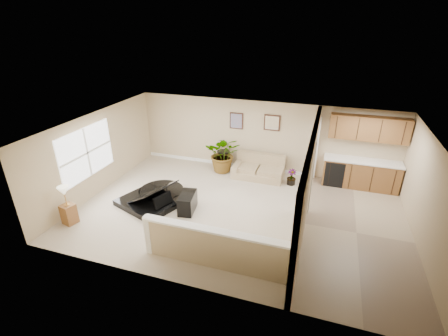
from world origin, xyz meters
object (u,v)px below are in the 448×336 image
(palm_plant, at_px, (224,154))
(lamp_stand, at_px, (68,208))
(loveseat, at_px, (259,166))
(accent_table, at_px, (223,158))
(piano_bench, at_px, (187,202))
(piano, at_px, (149,183))
(small_plant, at_px, (291,178))

(palm_plant, bearing_deg, lamp_stand, -123.55)
(loveseat, relative_size, lamp_stand, 1.56)
(loveseat, bearing_deg, accent_table, 171.84)
(piano_bench, relative_size, loveseat, 0.46)
(piano, distance_m, accent_table, 3.20)
(loveseat, xyz_separation_m, lamp_stand, (-4.18, -4.35, 0.09))
(accent_table, bearing_deg, loveseat, -8.60)
(piano, xyz_separation_m, small_plant, (3.84, 2.44, -0.42))
(piano_bench, relative_size, palm_plant, 0.56)
(small_plant, bearing_deg, piano, -147.55)
(piano_bench, bearing_deg, loveseat, 62.89)
(piano, xyz_separation_m, lamp_stand, (-1.50, -1.65, -0.18))
(piano_bench, bearing_deg, small_plant, 44.52)
(accent_table, xyz_separation_m, lamp_stand, (-2.83, -4.55, 0.03))
(accent_table, relative_size, lamp_stand, 0.62)
(piano_bench, bearing_deg, piano, 175.21)
(accent_table, distance_m, lamp_stand, 5.36)
(piano, bearing_deg, piano_bench, 15.22)
(piano, bearing_deg, lamp_stand, -112.21)
(piano, relative_size, loveseat, 1.32)
(piano_bench, relative_size, small_plant, 1.49)
(piano_bench, bearing_deg, palm_plant, 86.94)
(small_plant, height_order, lamp_stand, lamp_stand)
(small_plant, distance_m, lamp_stand, 6.73)
(piano_bench, distance_m, lamp_stand, 3.16)
(loveseat, xyz_separation_m, small_plant, (1.15, -0.26, -0.15))
(palm_plant, height_order, small_plant, palm_plant)
(lamp_stand, bearing_deg, piano, 47.78)
(small_plant, xyz_separation_m, lamp_stand, (-5.34, -4.09, 0.24))
(piano, bearing_deg, small_plant, 52.46)
(piano, relative_size, small_plant, 4.28)
(accent_table, xyz_separation_m, small_plant, (2.51, -0.46, -0.21))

